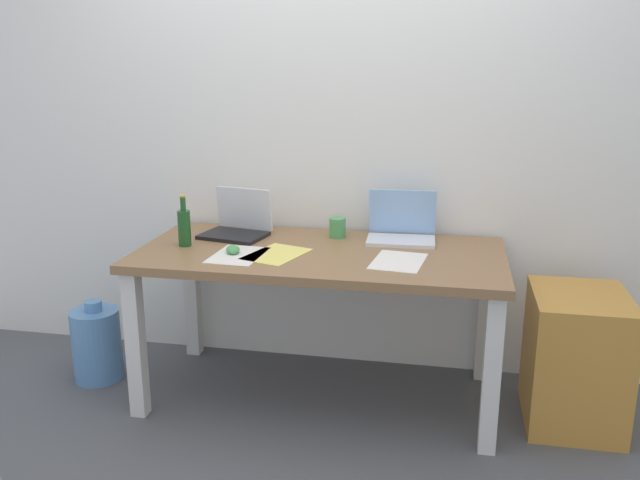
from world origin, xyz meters
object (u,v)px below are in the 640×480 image
water_cooler_jug (97,344)px  filing_cabinet (575,359)px  laptop_left (237,226)px  laptop_right (401,230)px  computer_mouse (233,250)px  desk (320,270)px  coffee_mug (338,228)px  beer_bottle (184,226)px

water_cooler_jug → filing_cabinet: size_ratio=0.70×
laptop_left → filing_cabinet: laptop_left is taller
laptop_right → computer_mouse: laptop_right is taller
laptop_right → filing_cabinet: (0.79, -0.25, -0.48)m
laptop_left → water_cooler_jug: (-0.68, -0.23, -0.58)m
desk → coffee_mug: bearing=81.3°
laptop_right → water_cooler_jug: 1.61m
coffee_mug → filing_cabinet: bearing=-12.9°
laptop_right → coffee_mug: 0.31m
beer_bottle → filing_cabinet: beer_bottle is taller
desk → laptop_left: laptop_left is taller
beer_bottle → filing_cabinet: size_ratio=0.41×
laptop_left → water_cooler_jug: laptop_left is taller
beer_bottle → computer_mouse: beer_bottle is taller
laptop_left → beer_bottle: bearing=-128.7°
laptop_right → water_cooler_jug: size_ratio=0.79×
laptop_left → computer_mouse: bearing=-75.6°
filing_cabinet → coffee_mug: bearing=167.1°
computer_mouse → laptop_right: bearing=4.7°
water_cooler_jug → filing_cabinet: filing_cabinet is taller
computer_mouse → coffee_mug: (0.41, 0.36, 0.03)m
laptop_left → laptop_right: bearing=4.3°
desk → laptop_right: laptop_right is taller
laptop_right → computer_mouse: (-0.72, -0.36, -0.04)m
desk → water_cooler_jug: size_ratio=4.00×
laptop_right → water_cooler_jug: (-1.47, -0.29, -0.59)m
laptop_right → beer_bottle: size_ratio=1.36×
desk → coffee_mug: 0.29m
laptop_right → coffee_mug: size_ratio=3.44×
laptop_left → computer_mouse: size_ratio=3.41×
desk → water_cooler_jug: (-1.13, -0.05, -0.44)m
desk → water_cooler_jug: bearing=-177.7°
computer_mouse → filing_cabinet: (1.51, 0.11, -0.44)m
beer_bottle → filing_cabinet: (1.77, 0.03, -0.52)m
coffee_mug → computer_mouse: bearing=-138.6°
water_cooler_jug → filing_cabinet: (2.27, 0.04, 0.11)m
laptop_left → computer_mouse: 0.31m
computer_mouse → filing_cabinet: size_ratio=0.17×
coffee_mug → filing_cabinet: coffee_mug is taller
desk → laptop_right: size_ratio=5.05×
laptop_right → filing_cabinet: 0.96m
desk → filing_cabinet: desk is taller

